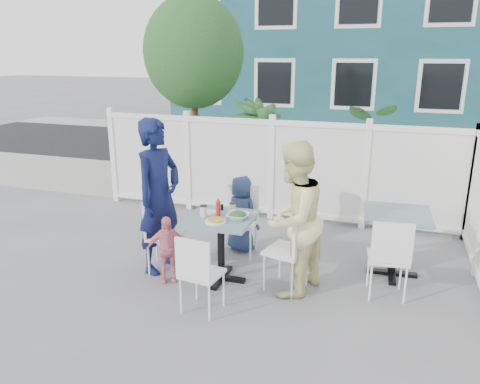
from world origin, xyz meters
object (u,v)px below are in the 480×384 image
(chair_left, at_px, (159,228))
(chair_near, at_px, (198,269))
(chair_right, at_px, (293,245))
(boy, at_px, (242,214))
(woman, at_px, (293,219))
(spare_table, at_px, (396,227))
(utility_cabinet, at_px, (161,150))
(chair_back, at_px, (242,215))
(main_table, at_px, (221,231))
(toddler, at_px, (167,249))
(man, at_px, (159,196))

(chair_left, relative_size, chair_near, 1.09)
(chair_right, bearing_deg, boy, 59.83)
(chair_near, xyz_separation_m, woman, (0.80, 0.77, 0.36))
(spare_table, xyz_separation_m, boy, (-1.97, 0.14, -0.10))
(chair_right, bearing_deg, utility_cabinet, 58.42)
(boy, bearing_deg, chair_back, 129.60)
(main_table, bearing_deg, chair_left, 178.00)
(chair_near, relative_size, toddler, 1.06)
(woman, bearing_deg, spare_table, 144.42)
(boy, bearing_deg, woman, 155.20)
(utility_cabinet, distance_m, boy, 4.07)
(utility_cabinet, relative_size, main_table, 1.60)
(utility_cabinet, height_order, chair_near, utility_cabinet)
(chair_back, bearing_deg, chair_left, 40.76)
(utility_cabinet, relative_size, woman, 0.74)
(chair_right, relative_size, boy, 0.92)
(chair_near, bearing_deg, spare_table, 46.34)
(man, bearing_deg, chair_near, -120.97)
(man, xyz_separation_m, toddler, (0.23, -0.28, -0.54))
(main_table, relative_size, chair_left, 0.85)
(main_table, xyz_separation_m, chair_near, (0.05, -0.78, -0.11))
(main_table, xyz_separation_m, boy, (-0.05, 0.91, -0.09))
(chair_back, bearing_deg, boy, -75.79)
(chair_right, bearing_deg, woman, 172.98)
(chair_left, xyz_separation_m, toddler, (0.24, -0.26, -0.14))
(spare_table, xyz_separation_m, toddler, (-2.51, -1.01, -0.22))
(chair_left, distance_m, toddler, 0.38)
(utility_cabinet, xyz_separation_m, chair_left, (2.00, -3.86, -0.09))
(man, relative_size, toddler, 2.34)
(man, bearing_deg, boy, -28.84)
(toddler, bearing_deg, chair_left, 103.03)
(utility_cabinet, height_order, chair_left, utility_cabinet)
(utility_cabinet, height_order, main_table, utility_cabinet)
(toddler, bearing_deg, spare_table, -7.49)
(spare_table, xyz_separation_m, man, (-2.74, -0.72, 0.32))
(chair_right, distance_m, chair_near, 1.13)
(spare_table, distance_m, woman, 1.36)
(main_table, distance_m, woman, 0.88)
(chair_right, xyz_separation_m, woman, (-0.01, -0.02, 0.31))
(chair_left, bearing_deg, main_table, 75.47)
(main_table, height_order, man, man)
(chair_right, height_order, chair_near, chair_right)
(chair_left, xyz_separation_m, chair_back, (0.80, 0.80, -0.01))
(utility_cabinet, bearing_deg, chair_back, -49.20)
(boy, xyz_separation_m, toddler, (-0.54, -1.14, -0.12))
(chair_right, relative_size, chair_back, 1.04)
(spare_table, xyz_separation_m, chair_back, (-1.95, 0.06, -0.09))
(main_table, relative_size, woman, 0.46)
(chair_right, distance_m, woman, 0.31)
(chair_left, bearing_deg, chair_near, 34.76)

